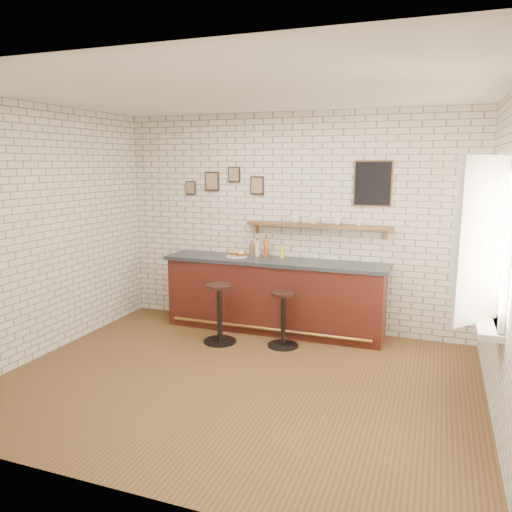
# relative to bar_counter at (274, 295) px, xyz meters

# --- Properties ---
(ground) EXTENTS (5.00, 5.00, 0.00)m
(ground) POSITION_rel_bar_counter_xyz_m (0.15, -1.70, -0.51)
(ground) COLOR brown
(ground) RESTS_ON ground
(bar_counter) EXTENTS (3.10, 0.65, 1.01)m
(bar_counter) POSITION_rel_bar_counter_xyz_m (0.00, 0.00, 0.00)
(bar_counter) COLOR #431812
(bar_counter) RESTS_ON ground
(sandwich_plate) EXTENTS (0.28, 0.28, 0.01)m
(sandwich_plate) POSITION_rel_bar_counter_xyz_m (-0.56, 0.01, 0.51)
(sandwich_plate) COLOR white
(sandwich_plate) RESTS_ON bar_counter
(ciabatta_sandwich) EXTENTS (0.27, 0.20, 0.08)m
(ciabatta_sandwich) POSITION_rel_bar_counter_xyz_m (-0.54, 0.01, 0.56)
(ciabatta_sandwich) COLOR #DCAB5A
(ciabatta_sandwich) RESTS_ON sandwich_plate
(potato_chips) EXTENTS (0.26, 0.18, 0.00)m
(potato_chips) POSITION_rel_bar_counter_xyz_m (-0.57, 0.00, 0.52)
(potato_chips) COLOR #E0B94F
(potato_chips) RESTS_ON sandwich_plate
(bitters_bottle_brown) EXTENTS (0.07, 0.07, 0.22)m
(bitters_bottle_brown) POSITION_rel_bar_counter_xyz_m (-0.39, 0.17, 0.59)
(bitters_bottle_brown) COLOR brown
(bitters_bottle_brown) RESTS_ON bar_counter
(bitters_bottle_white) EXTENTS (0.06, 0.06, 0.25)m
(bitters_bottle_white) POSITION_rel_bar_counter_xyz_m (-0.31, 0.17, 0.60)
(bitters_bottle_white) COLOR beige
(bitters_bottle_white) RESTS_ON bar_counter
(bitters_bottle_amber) EXTENTS (0.07, 0.07, 0.30)m
(bitters_bottle_amber) POSITION_rel_bar_counter_xyz_m (-0.18, 0.17, 0.63)
(bitters_bottle_amber) COLOR #A3461A
(bitters_bottle_amber) RESTS_ON bar_counter
(condiment_bottle_yellow) EXTENTS (0.06, 0.06, 0.20)m
(condiment_bottle_yellow) POSITION_rel_bar_counter_xyz_m (0.06, 0.17, 0.59)
(condiment_bottle_yellow) COLOR yellow
(condiment_bottle_yellow) RESTS_ON bar_counter
(bar_stool_left) EXTENTS (0.43, 0.43, 0.78)m
(bar_stool_left) POSITION_rel_bar_counter_xyz_m (-0.52, -0.69, -0.09)
(bar_stool_left) COLOR black
(bar_stool_left) RESTS_ON ground
(bar_stool_right) EXTENTS (0.40, 0.40, 0.71)m
(bar_stool_right) POSITION_rel_bar_counter_xyz_m (0.30, -0.55, -0.12)
(bar_stool_right) COLOR black
(bar_stool_right) RESTS_ON ground
(wall_shelf) EXTENTS (2.00, 0.18, 0.18)m
(wall_shelf) POSITION_rel_bar_counter_xyz_m (0.55, 0.20, 0.97)
(wall_shelf) COLOR brown
(wall_shelf) RESTS_ON ground
(shelf_cup_a) EXTENTS (0.13, 0.13, 0.10)m
(shelf_cup_a) POSITION_rel_bar_counter_xyz_m (0.23, 0.20, 1.04)
(shelf_cup_a) COLOR white
(shelf_cup_a) RESTS_ON wall_shelf
(shelf_cup_b) EXTENTS (0.14, 0.14, 0.10)m
(shelf_cup_b) POSITION_rel_bar_counter_xyz_m (0.49, 0.20, 1.04)
(shelf_cup_b) COLOR white
(shelf_cup_b) RESTS_ON wall_shelf
(shelf_cup_c) EXTENTS (0.16, 0.16, 0.10)m
(shelf_cup_c) POSITION_rel_bar_counter_xyz_m (0.81, 0.20, 1.04)
(shelf_cup_c) COLOR white
(shelf_cup_c) RESTS_ON wall_shelf
(shelf_cup_d) EXTENTS (0.13, 0.13, 0.09)m
(shelf_cup_d) POSITION_rel_bar_counter_xyz_m (1.10, 0.20, 1.04)
(shelf_cup_d) COLOR white
(shelf_cup_d) RESTS_ON wall_shelf
(back_wall_decor) EXTENTS (2.96, 0.02, 0.56)m
(back_wall_decor) POSITION_rel_bar_counter_xyz_m (0.37, 0.28, 1.54)
(back_wall_decor) COLOR black
(back_wall_decor) RESTS_ON ground
(window_sill) EXTENTS (0.20, 1.35, 0.06)m
(window_sill) POSITION_rel_bar_counter_xyz_m (2.55, -1.40, 0.39)
(window_sill) COLOR white
(window_sill) RESTS_ON ground
(casement_window) EXTENTS (0.40, 1.30, 1.56)m
(casement_window) POSITION_rel_bar_counter_xyz_m (2.50, -1.40, 1.14)
(casement_window) COLOR white
(casement_window) RESTS_ON ground
(book_lower) EXTENTS (0.16, 0.21, 0.02)m
(book_lower) POSITION_rel_bar_counter_xyz_m (2.53, -1.42, 0.43)
(book_lower) COLOR tan
(book_lower) RESTS_ON window_sill
(book_upper) EXTENTS (0.23, 0.28, 0.02)m
(book_upper) POSITION_rel_bar_counter_xyz_m (2.53, -1.39, 0.45)
(book_upper) COLOR tan
(book_upper) RESTS_ON book_lower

